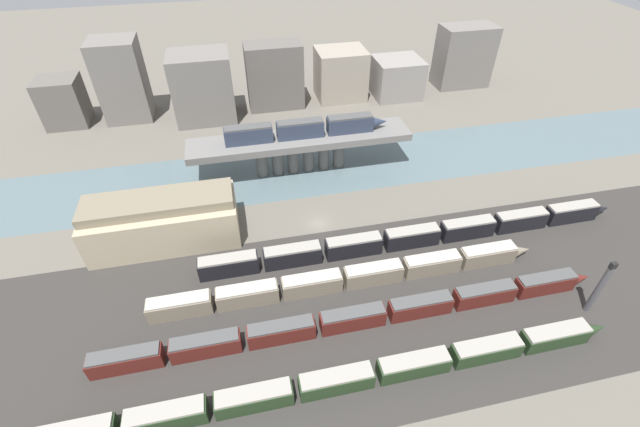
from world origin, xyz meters
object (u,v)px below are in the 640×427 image
Objects in this scene: warehouse_building at (163,220)px; train_yard_outer at (417,236)px; train_yard_far at (350,278)px; signal_tower at (599,288)px; train_yard_mid at (360,317)px; train_yard_near at (346,379)px; train_on_bridge at (306,128)px.

train_yard_outer is at bearing -13.77° from warehouse_building.
warehouse_building is (-33.81, 20.18, 3.28)m from train_yard_far.
signal_tower is (39.54, -14.47, 3.91)m from train_yard_far.
train_yard_far is at bearing 85.82° from train_yard_mid.
warehouse_building reaches higher than train_yard_near.
warehouse_building is at bearing 125.48° from train_yard_near.
train_yard_mid is at bearing -41.19° from warehouse_building.
train_on_bridge is 37.45m from train_yard_outer.
train_yard_outer is (22.37, 26.92, 0.32)m from train_yard_near.
signal_tower is at bearing -25.28° from warehouse_building.
signal_tower is (40.01, -54.22, -5.93)m from train_on_bridge.
train_yard_far is at bearing -154.66° from train_yard_outer.
signal_tower is at bearing -7.96° from train_yard_mid.
train_yard_outer is 3.02× the size of warehouse_building.
train_yard_near is at bearing -106.96° from train_yard_far.
train_yard_outer reaches higher than train_yard_far.
warehouse_building reaches higher than train_yard_far.
train_yard_outer is 32.25m from signal_tower.
signal_tower reaches higher than train_yard_mid.
train_on_bridge reaches higher than signal_tower.
train_on_bridge is at bearing 30.43° from warehouse_building.
train_yard_mid is 44.19m from warehouse_building.
train_yard_near is 45.78m from signal_tower.
train_on_bridge is 67.64m from signal_tower.
train_on_bridge is 59.92m from train_yard_near.
train_yard_mid is at bearing -94.18° from train_yard_far.
signal_tower is at bearing -44.13° from train_yard_outer.
train_yard_mid is 2.97× the size of warehouse_building.
signal_tower is (73.34, -34.64, 0.63)m from warehouse_building.
warehouse_building is at bearing 138.81° from train_yard_mid.
train_yard_outer is at bearing -61.94° from train_on_bridge.
train_on_bridge reaches higher than train_yard_outer.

